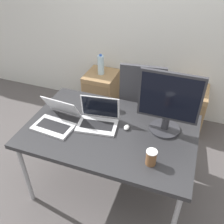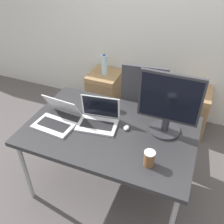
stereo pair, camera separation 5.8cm
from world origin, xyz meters
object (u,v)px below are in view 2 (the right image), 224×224
Objects in this scene: office_chair at (143,114)px; laptop_left at (98,119)px; cabinet_right at (191,110)px; water_bottle at (104,65)px; coffee_cup_white at (113,105)px; cabinet_left at (105,92)px; monitor at (169,105)px; mouse at (127,128)px; coffee_cup_brown at (149,158)px; laptop_right at (57,118)px.

office_chair reaches higher than laptop_left.
laptop_left is (-0.72, -1.19, 0.52)m from cabinet_right.
office_chair is 0.88m from water_bottle.
coffee_cup_white is at bearing -111.94° from office_chair.
cabinet_left is 1.06× the size of monitor.
water_bottle is 1.08m from coffee_cup_white.
cabinet_right is 1.54× the size of laptop_left.
laptop_left is at bearing -175.63° from mouse.
mouse is at bearing -111.67° from cabinet_right.
mouse is 0.55× the size of coffee_cup_brown.
office_chair is at bearing -135.59° from cabinet_right.
coffee_cup_white is (0.04, 0.24, -0.00)m from laptop_left.
monitor is 0.46m from coffee_cup_brown.
laptop_right is (-0.34, -0.12, -0.00)m from laptop_left.
laptop_right is (0.12, -1.31, 0.10)m from water_bottle.
mouse is at bearing -45.82° from coffee_cup_white.
laptop_left is 0.68× the size of monitor.
water_bottle is (0.00, 0.00, 0.41)m from cabinet_left.
water_bottle is at bearing 117.63° from coffee_cup_white.
monitor is 0.41m from mouse.
mouse is at bearing -87.95° from office_chair.
water_bottle is at bearing 90.00° from cabinet_left.
water_bottle is 1.32m from laptop_right.
mouse is at bearing -58.66° from cabinet_left.
coffee_cup_brown is at bearing -48.29° from mouse.
coffee_cup_brown is (0.99, -1.48, 0.12)m from water_bottle.
laptop_right reaches higher than cabinet_right.
laptop_left reaches higher than cabinet_right.
laptop_left is 0.61m from coffee_cup_brown.
office_chair is at bearing 106.82° from coffee_cup_brown.
laptop_left is 1.04× the size of laptop_right.
monitor is at bearing 12.03° from laptop_left.
laptop_left is at bearing -99.30° from coffee_cup_white.
cabinet_left is 1.17m from cabinet_right.
mouse is (0.71, -1.17, 0.07)m from water_bottle.
coffee_cup_brown is (-0.03, -0.41, -0.20)m from monitor.
cabinet_right is 1.35m from mouse.
water_bottle is at bearing 95.17° from laptop_right.
cabinet_right is at bearing 58.87° from laptop_left.
mouse is (-0.46, -1.17, 0.49)m from cabinet_right.
laptop_left is 2.97× the size of coffee_cup_brown.
water_bottle is 1.51m from monitor.
laptop_right is at bearing -124.28° from office_chair.
cabinet_left is (-0.69, 0.48, -0.14)m from office_chair.
office_chair reaches higher than cabinet_right.
coffee_cup_white reaches higher than cabinet_left.
laptop_left is 0.24m from coffee_cup_white.
cabinet_right is 1.28m from coffee_cup_white.
laptop_left is at bearing -68.93° from water_bottle.
coffee_cup_white is (0.50, -0.95, 0.52)m from cabinet_left.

